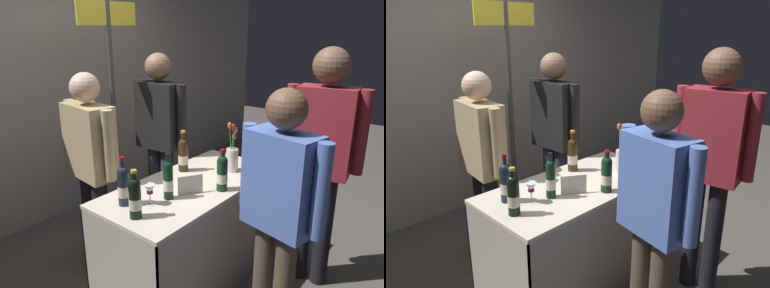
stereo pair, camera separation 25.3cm
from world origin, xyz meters
TOP-DOWN VIEW (x-y plane):
  - ground_plane at (0.00, 0.00)m, footprint 12.00×12.00m
  - back_partition at (0.00, 1.77)m, footprint 7.14×0.12m
  - tasting_table at (0.00, 0.00)m, footprint 1.43×0.68m
  - featured_wine_bottle at (-0.29, -0.03)m, footprint 0.07×0.07m
  - display_bottle_0 at (-0.53, 0.13)m, footprint 0.08×0.08m
  - display_bottle_1 at (0.15, 0.21)m, footprint 0.08×0.08m
  - display_bottle_2 at (0.04, -0.23)m, footprint 0.08×0.08m
  - display_bottle_3 at (-0.60, -0.05)m, footprint 0.07×0.07m
  - wine_glass_near_vendor at (-0.42, 0.00)m, footprint 0.07×0.07m
  - flower_vase at (0.39, -0.09)m, footprint 0.09×0.09m
  - brochure_stand at (-0.14, -0.10)m, footprint 0.16×0.10m
  - vendor_presenter at (-0.35, 0.70)m, footprint 0.25×0.61m
  - vendor_assistant at (0.38, 0.68)m, footprint 0.23×0.57m
  - taster_foreground_right at (0.55, -0.72)m, footprint 0.26×0.55m
  - taster_foreground_left at (-0.16, -0.75)m, footprint 0.28×0.55m
  - booth_signpost at (0.17, 1.05)m, footprint 0.61×0.04m

SIDE VIEW (x-z plane):
  - ground_plane at x=0.00m, z-range 0.00..0.00m
  - tasting_table at x=0.00m, z-range 0.14..0.93m
  - brochure_stand at x=-0.14m, z-range 0.79..0.92m
  - wine_glass_near_vendor at x=-0.42m, z-range 0.82..0.96m
  - flower_vase at x=0.39m, z-range 0.71..1.11m
  - display_bottle_2 at x=0.04m, z-range 0.77..1.07m
  - display_bottle_3 at x=-0.60m, z-range 0.77..1.07m
  - display_bottle_0 at x=-0.53m, z-range 0.76..1.09m
  - featured_wine_bottle at x=-0.29m, z-range 0.77..1.08m
  - display_bottle_1 at x=0.15m, z-range 0.77..1.09m
  - taster_foreground_left at x=-0.16m, z-range 0.15..1.73m
  - vendor_presenter at x=-0.35m, z-range 0.16..1.73m
  - vendor_assistant at x=0.38m, z-range 0.17..1.84m
  - taster_foreground_right at x=0.55m, z-range 0.18..1.94m
  - back_partition at x=0.00m, z-range 0.00..2.68m
  - booth_signpost at x=0.17m, z-range 0.29..2.40m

